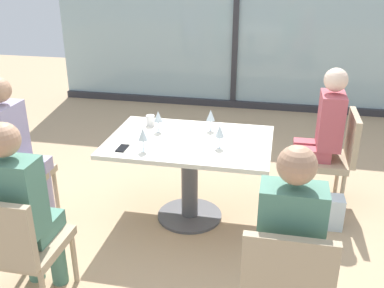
{
  "coord_description": "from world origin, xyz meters",
  "views": [
    {
      "loc": [
        0.69,
        -3.21,
        2.08
      ],
      "look_at": [
        0.0,
        0.1,
        0.65
      ],
      "focal_mm": 40.85,
      "sensor_mm": 36.0,
      "label": 1
    }
  ],
  "objects_px": {
    "chair_front_right": "(285,280)",
    "person_front_left": "(21,206)",
    "chair_side_end": "(7,167)",
    "coffee_cup": "(150,120)",
    "wine_glass_1": "(158,117)",
    "chair_far_right": "(332,153)",
    "person_far_right": "(322,131)",
    "wine_glass_3": "(220,132)",
    "person_front_right": "(289,237)",
    "cell_phone_on_table": "(122,148)",
    "chair_front_left": "(16,244)",
    "handbag_0": "(324,211)",
    "wine_glass_2": "(143,135)",
    "person_side_end": "(15,146)",
    "dining_table_main": "(190,159)",
    "wine_glass_0": "(211,116)"
  },
  "relations": [
    {
      "from": "chair_front_right",
      "to": "person_front_left",
      "type": "height_order",
      "value": "person_front_left"
    },
    {
      "from": "chair_side_end",
      "to": "coffee_cup",
      "type": "distance_m",
      "value": 1.26
    },
    {
      "from": "wine_glass_1",
      "to": "coffee_cup",
      "type": "relative_size",
      "value": 2.06
    },
    {
      "from": "chair_far_right",
      "to": "person_far_right",
      "type": "bearing_deg",
      "value": -180.0
    },
    {
      "from": "chair_front_right",
      "to": "wine_glass_1",
      "type": "relative_size",
      "value": 4.7
    },
    {
      "from": "wine_glass_3",
      "to": "wine_glass_1",
      "type": "bearing_deg",
      "value": 157.15
    },
    {
      "from": "person_front_right",
      "to": "wine_glass_1",
      "type": "distance_m",
      "value": 1.71
    },
    {
      "from": "chair_far_right",
      "to": "wine_glass_1",
      "type": "distance_m",
      "value": 1.58
    },
    {
      "from": "person_front_left",
      "to": "cell_phone_on_table",
      "type": "relative_size",
      "value": 8.75
    },
    {
      "from": "wine_glass_3",
      "to": "chair_front_left",
      "type": "bearing_deg",
      "value": -132.06
    },
    {
      "from": "chair_far_right",
      "to": "handbag_0",
      "type": "bearing_deg",
      "value": -97.38
    },
    {
      "from": "wine_glass_1",
      "to": "person_far_right",
      "type": "bearing_deg",
      "value": 15.41
    },
    {
      "from": "wine_glass_2",
      "to": "person_side_end",
      "type": "bearing_deg",
      "value": -177.52
    },
    {
      "from": "dining_table_main",
      "to": "wine_glass_0",
      "type": "relative_size",
      "value": 7.16
    },
    {
      "from": "dining_table_main",
      "to": "chair_side_end",
      "type": "xyz_separation_m",
      "value": [
        -1.48,
        -0.34,
        -0.06
      ]
    },
    {
      "from": "wine_glass_0",
      "to": "handbag_0",
      "type": "xyz_separation_m",
      "value": [
        1.0,
        -0.16,
        -0.72
      ]
    },
    {
      "from": "chair_far_right",
      "to": "wine_glass_2",
      "type": "distance_m",
      "value": 1.73
    },
    {
      "from": "chair_far_right",
      "to": "wine_glass_1",
      "type": "height_order",
      "value": "wine_glass_1"
    },
    {
      "from": "chair_front_left",
      "to": "wine_glass_3",
      "type": "distance_m",
      "value": 1.62
    },
    {
      "from": "chair_side_end",
      "to": "person_far_right",
      "type": "bearing_deg",
      "value": 18.27
    },
    {
      "from": "person_front_right",
      "to": "wine_glass_1",
      "type": "xyz_separation_m",
      "value": [
        -1.1,
        1.3,
        0.16
      ]
    },
    {
      "from": "person_far_right",
      "to": "wine_glass_2",
      "type": "xyz_separation_m",
      "value": [
        -1.38,
        -0.8,
        0.16
      ]
    },
    {
      "from": "chair_side_end",
      "to": "person_side_end",
      "type": "distance_m",
      "value": 0.23
    },
    {
      "from": "dining_table_main",
      "to": "wine_glass_2",
      "type": "height_order",
      "value": "wine_glass_2"
    },
    {
      "from": "chair_front_right",
      "to": "coffee_cup",
      "type": "relative_size",
      "value": 9.67
    },
    {
      "from": "dining_table_main",
      "to": "person_front_right",
      "type": "distance_m",
      "value": 1.43
    },
    {
      "from": "person_far_right",
      "to": "dining_table_main",
      "type": "bearing_deg",
      "value": -154.85
    },
    {
      "from": "chair_front_right",
      "to": "cell_phone_on_table",
      "type": "height_order",
      "value": "chair_front_right"
    },
    {
      "from": "chair_far_right",
      "to": "person_far_right",
      "type": "height_order",
      "value": "person_far_right"
    },
    {
      "from": "chair_front_left",
      "to": "wine_glass_2",
      "type": "bearing_deg",
      "value": 63.13
    },
    {
      "from": "person_far_right",
      "to": "cell_phone_on_table",
      "type": "relative_size",
      "value": 8.75
    },
    {
      "from": "chair_front_left",
      "to": "wine_glass_1",
      "type": "bearing_deg",
      "value": 70.37
    },
    {
      "from": "person_front_left",
      "to": "coffee_cup",
      "type": "relative_size",
      "value": 14.0
    },
    {
      "from": "wine_glass_0",
      "to": "handbag_0",
      "type": "distance_m",
      "value": 1.25
    },
    {
      "from": "person_far_right",
      "to": "person_front_left",
      "type": "bearing_deg",
      "value": -138.21
    },
    {
      "from": "dining_table_main",
      "to": "wine_glass_2",
      "type": "relative_size",
      "value": 7.16
    },
    {
      "from": "dining_table_main",
      "to": "coffee_cup",
      "type": "distance_m",
      "value": 0.53
    },
    {
      "from": "chair_front_left",
      "to": "handbag_0",
      "type": "height_order",
      "value": "chair_front_left"
    },
    {
      "from": "chair_far_right",
      "to": "chair_side_end",
      "type": "xyz_separation_m",
      "value": [
        -2.67,
        -0.85,
        0.0
      ]
    },
    {
      "from": "chair_side_end",
      "to": "wine_glass_0",
      "type": "distance_m",
      "value": 1.75
    },
    {
      "from": "chair_far_right",
      "to": "handbag_0",
      "type": "relative_size",
      "value": 2.9
    },
    {
      "from": "person_far_right",
      "to": "wine_glass_2",
      "type": "bearing_deg",
      "value": -149.9
    },
    {
      "from": "chair_far_right",
      "to": "coffee_cup",
      "type": "bearing_deg",
      "value": -171.26
    },
    {
      "from": "dining_table_main",
      "to": "cell_phone_on_table",
      "type": "bearing_deg",
      "value": -148.9
    },
    {
      "from": "dining_table_main",
      "to": "chair_front_right",
      "type": "relative_size",
      "value": 1.52
    },
    {
      "from": "wine_glass_1",
      "to": "wine_glass_2",
      "type": "xyz_separation_m",
      "value": [
        -0.0,
        -0.42,
        0.0
      ]
    },
    {
      "from": "person_side_end",
      "to": "wine_glass_1",
      "type": "relative_size",
      "value": 6.81
    },
    {
      "from": "chair_front_left",
      "to": "wine_glass_0",
      "type": "relative_size",
      "value": 4.7
    },
    {
      "from": "chair_side_end",
      "to": "wine_glass_1",
      "type": "relative_size",
      "value": 4.7
    },
    {
      "from": "chair_front_right",
      "to": "chair_front_left",
      "type": "distance_m",
      "value": 1.6
    }
  ]
}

